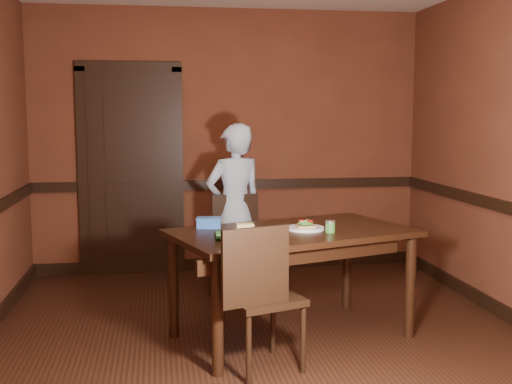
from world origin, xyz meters
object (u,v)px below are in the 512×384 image
object	(u,v)px
person	(235,209)
sandwich_plate	(305,227)
dining_table	(292,284)
chair_near	(262,296)
chair_far	(235,249)
cheese_saucer	(245,228)
sauce_jar	(330,226)
food_tub	(209,223)

from	to	relation	value
person	sandwich_plate	world-z (taller)	person
dining_table	chair_near	world-z (taller)	chair_near
chair_far	chair_near	size ratio (longest dim) A/B	0.95
chair_near	cheese_saucer	distance (m)	0.67
dining_table	cheese_saucer	size ratio (longest dim) A/B	10.32
sauce_jar	sandwich_plate	bearing A→B (deg)	136.28
sandwich_plate	person	bearing A→B (deg)	106.87
dining_table	person	world-z (taller)	person
dining_table	food_tub	xyz separation A→B (m)	(-0.59, 0.18, 0.44)
cheese_saucer	sandwich_plate	bearing A→B (deg)	-3.26
chair_far	sandwich_plate	distance (m)	1.13
chair_far	sauce_jar	xyz separation A→B (m)	(0.55, -1.14, 0.38)
sauce_jar	food_tub	distance (m)	0.89
sandwich_plate	food_tub	bearing A→B (deg)	165.70
chair_far	cheese_saucer	xyz separation A→B (m)	(-0.04, -0.97, 0.36)
dining_table	sauce_jar	bearing A→B (deg)	-47.11
person	food_tub	world-z (taller)	person
sandwich_plate	sauce_jar	xyz separation A→B (m)	(0.15, -0.14, 0.02)
chair_near	chair_far	bearing A→B (deg)	-109.82
person	sauce_jar	distance (m)	1.47
dining_table	person	xyz separation A→B (m)	(-0.27, 1.24, 0.38)
cheese_saucer	food_tub	bearing A→B (deg)	148.69
sandwich_plate	cheese_saucer	size ratio (longest dim) A/B	1.66
chair_far	sandwich_plate	size ratio (longest dim) A/B	3.33
chair_near	food_tub	xyz separation A→B (m)	(-0.28, 0.73, 0.36)
chair_far	person	size ratio (longest dim) A/B	0.59
food_tub	person	bearing A→B (deg)	82.67
person	dining_table	bearing A→B (deg)	81.73
chair_near	food_tub	world-z (taller)	chair_near
dining_table	sauce_jar	distance (m)	0.52
chair_far	cheese_saucer	world-z (taller)	chair_far
person	cheese_saucer	distance (m)	1.21
dining_table	sauce_jar	world-z (taller)	sauce_jar
person	food_tub	bearing A→B (deg)	52.62
chair_far	cheese_saucer	distance (m)	1.04
chair_far	person	world-z (taller)	person
chair_near	food_tub	size ratio (longest dim) A/B	4.78
sauce_jar	food_tub	size ratio (longest dim) A/B	0.42
person	food_tub	size ratio (longest dim) A/B	7.72
dining_table	sauce_jar	size ratio (longest dim) A/B	20.05
sandwich_plate	cheese_saucer	world-z (taller)	sandwich_plate
cheese_saucer	chair_near	bearing A→B (deg)	-87.13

